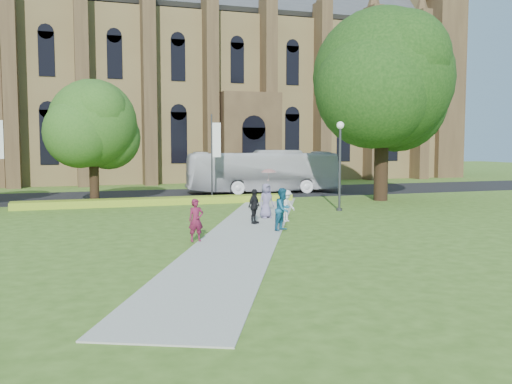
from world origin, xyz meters
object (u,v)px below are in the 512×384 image
object	(u,v)px
streetlamp	(340,155)
pedestrian_0	(196,220)
large_tree	(383,79)
tour_coach	(263,172)

from	to	relation	value
streetlamp	pedestrian_0	xyz separation A→B (m)	(-10.42, -7.81, -2.40)
streetlamp	large_tree	world-z (taller)	large_tree
tour_coach	pedestrian_0	distance (m)	22.94
pedestrian_0	streetlamp	bearing A→B (deg)	31.46
tour_coach	pedestrian_0	xyz separation A→B (m)	(-10.17, -20.54, -0.82)
streetlamp	pedestrian_0	size ratio (longest dim) A/B	3.06
streetlamp	large_tree	size ratio (longest dim) A/B	0.40
large_tree	tour_coach	size ratio (longest dim) A/B	1.08
streetlamp	pedestrian_0	distance (m)	13.24
large_tree	pedestrian_0	xyz separation A→B (m)	(-15.92, -12.31, -7.47)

